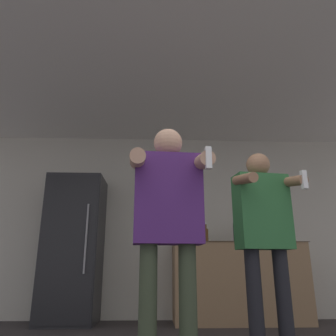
{
  "coord_description": "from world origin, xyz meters",
  "views": [
    {
      "loc": [
        -0.32,
        -1.45,
        0.66
      ],
      "look_at": [
        -0.24,
        0.72,
        1.32
      ],
      "focal_mm": 35.0,
      "sensor_mm": 36.0,
      "label": 1
    }
  ],
  "objects_px": {
    "bottle_tall_gin": "(261,235)",
    "person_man_side": "(264,228)",
    "bottle_amber_bourbon": "(236,232)",
    "bottle_dark_rum": "(185,236)",
    "refrigerator": "(74,247)",
    "bottle_green_wine": "(206,235)",
    "person_woman_foreground": "(168,215)"
  },
  "relations": [
    {
      "from": "refrigerator",
      "to": "person_man_side",
      "type": "height_order",
      "value": "refrigerator"
    },
    {
      "from": "person_woman_foreground",
      "to": "person_man_side",
      "type": "distance_m",
      "value": 0.89
    },
    {
      "from": "bottle_green_wine",
      "to": "bottle_dark_rum",
      "type": "relative_size",
      "value": 1.13
    },
    {
      "from": "person_man_side",
      "to": "bottle_dark_rum",
      "type": "bearing_deg",
      "value": 104.38
    },
    {
      "from": "bottle_amber_bourbon",
      "to": "bottle_dark_rum",
      "type": "bearing_deg",
      "value": 180.0
    },
    {
      "from": "bottle_green_wine",
      "to": "bottle_amber_bourbon",
      "type": "bearing_deg",
      "value": -0.0
    },
    {
      "from": "person_woman_foreground",
      "to": "refrigerator",
      "type": "bearing_deg",
      "value": 117.05
    },
    {
      "from": "bottle_tall_gin",
      "to": "bottle_amber_bourbon",
      "type": "height_order",
      "value": "bottle_amber_bourbon"
    },
    {
      "from": "bottle_dark_rum",
      "to": "person_man_side",
      "type": "bearing_deg",
      "value": -75.62
    },
    {
      "from": "bottle_tall_gin",
      "to": "person_woman_foreground",
      "type": "distance_m",
      "value": 2.62
    },
    {
      "from": "bottle_amber_bourbon",
      "to": "person_woman_foreground",
      "type": "bearing_deg",
      "value": -113.98
    },
    {
      "from": "bottle_amber_bourbon",
      "to": "bottle_dark_rum",
      "type": "distance_m",
      "value": 0.69
    },
    {
      "from": "bottle_tall_gin",
      "to": "person_man_side",
      "type": "bearing_deg",
      "value": -107.07
    },
    {
      "from": "person_woman_foreground",
      "to": "bottle_green_wine",
      "type": "bearing_deg",
      "value": 75.21
    },
    {
      "from": "bottle_tall_gin",
      "to": "bottle_green_wine",
      "type": "distance_m",
      "value": 0.74
    },
    {
      "from": "bottle_tall_gin",
      "to": "bottle_dark_rum",
      "type": "xyz_separation_m",
      "value": [
        -1.03,
        0.0,
        -0.02
      ]
    },
    {
      "from": "bottle_green_wine",
      "to": "person_woman_foreground",
      "type": "height_order",
      "value": "person_woman_foreground"
    },
    {
      "from": "refrigerator",
      "to": "bottle_amber_bourbon",
      "type": "bearing_deg",
      "value": 0.9
    },
    {
      "from": "bottle_tall_gin",
      "to": "person_man_side",
      "type": "height_order",
      "value": "person_man_side"
    },
    {
      "from": "person_man_side",
      "to": "bottle_amber_bourbon",
      "type": "bearing_deg",
      "value": 82.99
    },
    {
      "from": "bottle_dark_rum",
      "to": "person_man_side",
      "type": "relative_size",
      "value": 0.15
    },
    {
      "from": "bottle_green_wine",
      "to": "bottle_dark_rum",
      "type": "height_order",
      "value": "bottle_green_wine"
    },
    {
      "from": "refrigerator",
      "to": "bottle_green_wine",
      "type": "xyz_separation_m",
      "value": [
        1.73,
        0.03,
        0.17
      ]
    },
    {
      "from": "person_woman_foreground",
      "to": "bottle_tall_gin",
      "type": "bearing_deg",
      "value": 59.29
    },
    {
      "from": "person_man_side",
      "to": "bottle_tall_gin",
      "type": "bearing_deg",
      "value": 72.93
    },
    {
      "from": "refrigerator",
      "to": "person_woman_foreground",
      "type": "relative_size",
      "value": 1.13
    },
    {
      "from": "refrigerator",
      "to": "bottle_tall_gin",
      "type": "relative_size",
      "value": 6.51
    },
    {
      "from": "bottle_green_wine",
      "to": "person_man_side",
      "type": "distance_m",
      "value": 1.84
    },
    {
      "from": "bottle_dark_rum",
      "to": "person_woman_foreground",
      "type": "xyz_separation_m",
      "value": [
        -0.31,
        -2.25,
        -0.07
      ]
    },
    {
      "from": "bottle_tall_gin",
      "to": "bottle_green_wine",
      "type": "relative_size",
      "value": 1.05
    },
    {
      "from": "bottle_green_wine",
      "to": "bottle_amber_bourbon",
      "type": "xyz_separation_m",
      "value": [
        0.41,
        -0.0,
        0.04
      ]
    },
    {
      "from": "bottle_tall_gin",
      "to": "refrigerator",
      "type": "bearing_deg",
      "value": -179.22
    }
  ]
}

